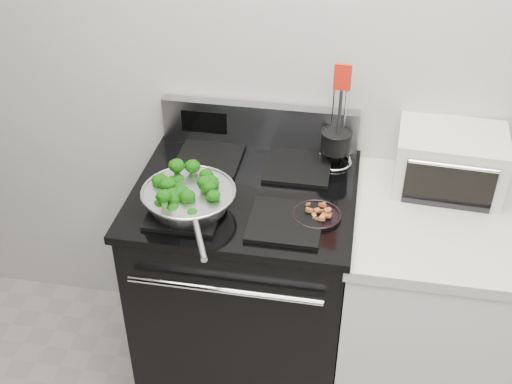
% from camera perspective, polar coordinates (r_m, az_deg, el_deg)
% --- Properties ---
extents(back_wall, '(4.00, 0.02, 2.70)m').
position_cam_1_polar(back_wall, '(2.35, 7.87, 12.23)').
color(back_wall, beige).
rests_on(back_wall, ground).
extents(gas_range, '(0.79, 0.69, 1.13)m').
position_cam_1_polar(gas_range, '(2.57, -0.89, -8.19)').
color(gas_range, black).
rests_on(gas_range, floor).
extents(counter, '(0.62, 0.68, 0.92)m').
position_cam_1_polar(counter, '(2.58, 14.45, -10.26)').
color(counter, white).
rests_on(counter, floor).
extents(skillet, '(0.32, 0.49, 0.07)m').
position_cam_1_polar(skillet, '(2.16, -5.98, -0.54)').
color(skillet, silver).
rests_on(skillet, gas_range).
extents(broccoli_pile, '(0.25, 0.25, 0.09)m').
position_cam_1_polar(broccoli_pile, '(2.15, -6.02, -0.10)').
color(broccoli_pile, black).
rests_on(broccoli_pile, skillet).
extents(bacon_plate, '(0.16, 0.16, 0.04)m').
position_cam_1_polar(bacon_plate, '(2.15, 5.42, -1.84)').
color(bacon_plate, black).
rests_on(bacon_plate, gas_range).
extents(utensil_holder, '(0.13, 0.13, 0.41)m').
position_cam_1_polar(utensil_holder, '(2.40, 7.09, 4.02)').
color(utensil_holder, silver).
rests_on(utensil_holder, gas_range).
extents(toaster_oven, '(0.39, 0.31, 0.22)m').
position_cam_1_polar(toaster_oven, '(2.40, 16.81, 2.71)').
color(toaster_oven, beige).
rests_on(toaster_oven, counter).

